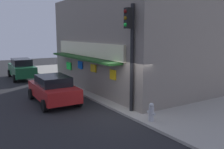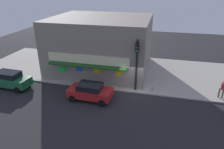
# 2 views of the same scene
# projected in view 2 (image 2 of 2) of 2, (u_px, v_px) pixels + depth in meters

# --- Properties ---
(ground_plane) EXTENTS (58.72, 58.72, 0.00)m
(ground_plane) POSITION_uv_depth(u_px,v_px,m) (131.00, 93.00, 20.45)
(ground_plane) COLOR #232326
(sidewalk) EXTENTS (39.14, 10.68, 0.12)m
(sidewalk) POSITION_uv_depth(u_px,v_px,m) (138.00, 72.00, 25.16)
(sidewalk) COLOR #A39E93
(sidewalk) RESTS_ON ground_plane
(corner_building) EXTENTS (11.44, 10.71, 6.26)m
(corner_building) POSITION_uv_depth(u_px,v_px,m) (101.00, 43.00, 25.09)
(corner_building) COLOR gray
(corner_building) RESTS_ON sidewalk
(traffic_light) EXTENTS (0.32, 0.58, 5.18)m
(traffic_light) POSITION_uv_depth(u_px,v_px,m) (137.00, 59.00, 19.38)
(traffic_light) COLOR black
(traffic_light) RESTS_ON sidewalk
(fire_hydrant) EXTENTS (0.48, 0.24, 0.82)m
(fire_hydrant) POSITION_uv_depth(u_px,v_px,m) (152.00, 88.00, 20.20)
(fire_hydrant) COLOR #B2B2B7
(fire_hydrant) RESTS_ON sidewalk
(trash_can) EXTENTS (0.52, 0.52, 0.80)m
(trash_can) POSITION_uv_depth(u_px,v_px,m) (130.00, 79.00, 22.07)
(trash_can) COLOR #2D2D2D
(trash_can) RESTS_ON sidewalk
(pedestrian) EXTENTS (0.50, 0.56, 1.70)m
(pedestrian) POSITION_uv_depth(u_px,v_px,m) (222.00, 88.00, 19.05)
(pedestrian) COLOR brown
(pedestrian) RESTS_ON sidewalk
(potted_plant_by_doorway) EXTENTS (0.67, 0.67, 1.05)m
(potted_plant_by_doorway) POSITION_uv_depth(u_px,v_px,m) (109.00, 73.00, 22.99)
(potted_plant_by_doorway) COLOR gray
(potted_plant_by_doorway) RESTS_ON sidewalk
(potted_plant_by_window) EXTENTS (0.54, 0.54, 0.89)m
(potted_plant_by_window) POSITION_uv_depth(u_px,v_px,m) (71.00, 72.00, 23.74)
(potted_plant_by_window) COLOR #59595B
(potted_plant_by_window) RESTS_ON sidewalk
(parked_car_green) EXTENTS (4.59, 2.12, 1.74)m
(parked_car_green) POSITION_uv_depth(u_px,v_px,m) (9.00, 79.00, 21.23)
(parked_car_green) COLOR #1E6038
(parked_car_green) RESTS_ON ground_plane
(parked_car_red) EXTENTS (4.12, 2.19, 1.56)m
(parked_car_red) POSITION_uv_depth(u_px,v_px,m) (90.00, 91.00, 19.07)
(parked_car_red) COLOR #AD1E1E
(parked_car_red) RESTS_ON ground_plane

